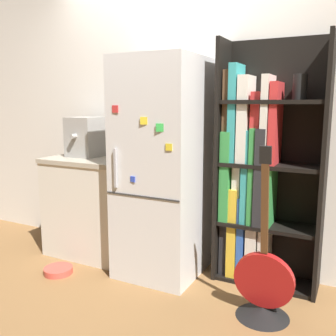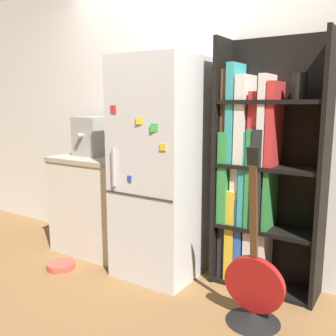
{
  "view_description": "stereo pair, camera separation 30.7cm",
  "coord_description": "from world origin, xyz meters",
  "px_view_note": "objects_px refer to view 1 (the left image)",
  "views": [
    {
      "loc": [
        1.4,
        -2.55,
        1.41
      ],
      "look_at": [
        0.03,
        0.15,
        0.88
      ],
      "focal_mm": 40.0,
      "sensor_mm": 36.0,
      "label": 1
    },
    {
      "loc": [
        1.67,
        -2.4,
        1.41
      ],
      "look_at": [
        0.03,
        0.15,
        0.88
      ],
      "focal_mm": 40.0,
      "sensor_mm": 36.0,
      "label": 2
    }
  ],
  "objects_px": {
    "espresso_machine": "(85,137)",
    "pet_bowl": "(58,270)",
    "bookshelf": "(258,175)",
    "refrigerator": "(163,168)",
    "guitar": "(263,293)"
  },
  "relations": [
    {
      "from": "espresso_machine",
      "to": "pet_bowl",
      "type": "distance_m",
      "value": 1.21
    },
    {
      "from": "bookshelf",
      "to": "pet_bowl",
      "type": "relative_size",
      "value": 7.91
    },
    {
      "from": "refrigerator",
      "to": "bookshelf",
      "type": "bearing_deg",
      "value": 15.09
    },
    {
      "from": "refrigerator",
      "to": "guitar",
      "type": "relative_size",
      "value": 1.52
    },
    {
      "from": "refrigerator",
      "to": "guitar",
      "type": "height_order",
      "value": "refrigerator"
    },
    {
      "from": "bookshelf",
      "to": "refrigerator",
      "type": "bearing_deg",
      "value": -164.91
    },
    {
      "from": "refrigerator",
      "to": "pet_bowl",
      "type": "bearing_deg",
      "value": -148.87
    },
    {
      "from": "espresso_machine",
      "to": "guitar",
      "type": "relative_size",
      "value": 0.32
    },
    {
      "from": "bookshelf",
      "to": "pet_bowl",
      "type": "bearing_deg",
      "value": -156.29
    },
    {
      "from": "refrigerator",
      "to": "pet_bowl",
      "type": "relative_size",
      "value": 7.4
    },
    {
      "from": "refrigerator",
      "to": "bookshelf",
      "type": "height_order",
      "value": "bookshelf"
    },
    {
      "from": "guitar",
      "to": "bookshelf",
      "type": "bearing_deg",
      "value": 109.82
    },
    {
      "from": "refrigerator",
      "to": "espresso_machine",
      "type": "xyz_separation_m",
      "value": [
        -0.87,
        0.09,
        0.22
      ]
    },
    {
      "from": "espresso_machine",
      "to": "guitar",
      "type": "height_order",
      "value": "espresso_machine"
    },
    {
      "from": "pet_bowl",
      "to": "refrigerator",
      "type": "bearing_deg",
      "value": 31.13
    }
  ]
}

